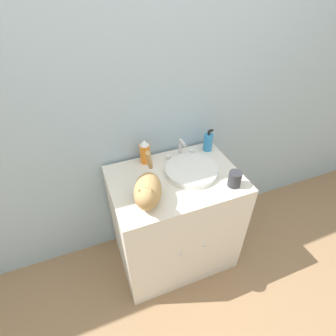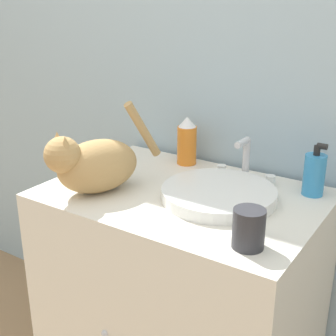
% 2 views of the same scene
% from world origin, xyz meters
% --- Properties ---
extents(ground_plane, '(8.00, 8.00, 0.00)m').
position_xyz_m(ground_plane, '(0.00, 0.00, 0.00)').
color(ground_plane, '#997551').
extents(wall_back, '(6.00, 0.05, 2.50)m').
position_xyz_m(wall_back, '(0.00, 0.64, 1.25)').
color(wall_back, '#9EB7C6').
rests_on(wall_back, ground_plane).
extents(vanity_cabinet, '(0.85, 0.61, 0.83)m').
position_xyz_m(vanity_cabinet, '(0.00, 0.30, 0.41)').
color(vanity_cabinet, silver).
rests_on(vanity_cabinet, ground_plane).
extents(sink_basin, '(0.35, 0.35, 0.04)m').
position_xyz_m(sink_basin, '(0.12, 0.31, 0.85)').
color(sink_basin, white).
rests_on(sink_basin, vanity_cabinet).
extents(faucet, '(0.21, 0.09, 0.15)m').
position_xyz_m(faucet, '(0.12, 0.49, 0.89)').
color(faucet, silver).
rests_on(faucet, vanity_cabinet).
extents(cat, '(0.25, 0.39, 0.27)m').
position_xyz_m(cat, '(-0.23, 0.15, 0.92)').
color(cat, tan).
rests_on(cat, vanity_cabinet).
extents(soap_bottle, '(0.07, 0.07, 0.17)m').
position_xyz_m(soap_bottle, '(0.34, 0.51, 0.90)').
color(soap_bottle, '#338CCC').
rests_on(soap_bottle, vanity_cabinet).
extents(spray_bottle, '(0.07, 0.07, 0.17)m').
position_xyz_m(spray_bottle, '(-0.13, 0.53, 0.91)').
color(spray_bottle, orange).
rests_on(spray_bottle, vanity_cabinet).
extents(cup, '(0.08, 0.08, 0.10)m').
position_xyz_m(cup, '(0.31, 0.10, 0.88)').
color(cup, '#2D2D33').
rests_on(cup, vanity_cabinet).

